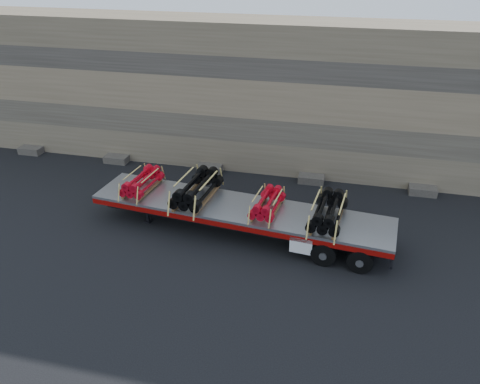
% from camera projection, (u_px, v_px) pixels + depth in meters
% --- Properties ---
extents(ground, '(120.00, 120.00, 0.00)m').
position_uv_depth(ground, '(249.00, 229.00, 18.53)').
color(ground, black).
rests_on(ground, ground).
extents(rock_wall, '(44.00, 3.00, 7.00)m').
position_uv_depth(rock_wall, '(278.00, 96.00, 22.45)').
color(rock_wall, '#7A6B54').
rests_on(rock_wall, ground).
extents(trailer, '(11.76, 3.39, 1.16)m').
position_uv_depth(trailer, '(239.00, 220.00, 18.09)').
color(trailer, '#A7A9AF').
rests_on(trailer, ground).
extents(bundle_front, '(1.18, 2.07, 0.70)m').
position_uv_depth(bundle_front, '(142.00, 182.00, 18.83)').
color(bundle_front, red).
rests_on(bundle_front, trailer).
extents(bundle_midfront, '(1.50, 2.62, 0.89)m').
position_uv_depth(bundle_midfront, '(197.00, 189.00, 18.10)').
color(bundle_midfront, black).
rests_on(bundle_midfront, trailer).
extents(bundle_midrear, '(1.13, 1.97, 0.67)m').
position_uv_depth(bundle_midrear, '(267.00, 204.00, 17.33)').
color(bundle_midrear, red).
rests_on(bundle_midrear, trailer).
extents(bundle_rear, '(1.37, 2.39, 0.81)m').
position_uv_depth(bundle_rear, '(328.00, 212.00, 16.65)').
color(bundle_rear, black).
rests_on(bundle_rear, trailer).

